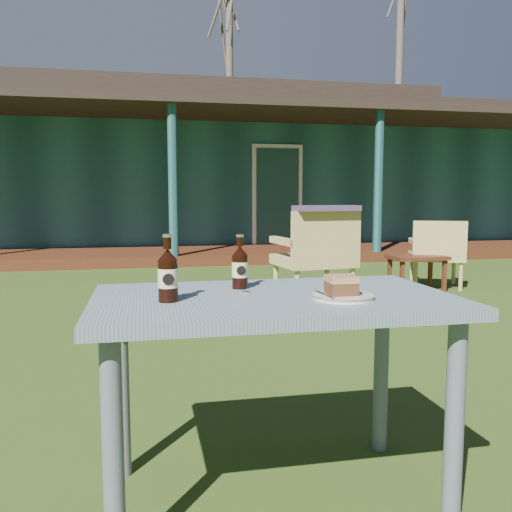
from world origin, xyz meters
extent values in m
plane|color=#334916|center=(0.00, 0.00, 0.00)|extent=(80.00, 80.00, 0.00)
cube|color=#1D4A4B|center=(0.00, 9.50, 1.30)|extent=(15.00, 6.00, 2.60)
cube|color=black|center=(0.00, 9.50, 2.75)|extent=(15.80, 6.80, 0.30)
cube|color=black|center=(0.00, 9.50, 3.15)|extent=(12.00, 3.50, 0.60)
cube|color=#492211|center=(0.00, 5.60, 0.08)|extent=(15.00, 1.80, 0.16)
cube|color=black|center=(0.00, 5.60, 2.45)|extent=(15.40, 2.00, 0.12)
cylinder|color=#1D4A4B|center=(0.00, 4.80, 1.23)|extent=(0.14, 0.14, 2.45)
cylinder|color=#1D4A4B|center=(3.25, 4.80, 1.23)|extent=(0.14, 0.14, 2.45)
cube|color=white|center=(2.00, 6.48, 1.00)|extent=(0.95, 0.06, 2.00)
cube|color=#193D38|center=(2.00, 6.45, 1.00)|extent=(0.80, 0.04, 1.85)
cylinder|color=brown|center=(3.00, 18.50, 4.75)|extent=(0.28, 0.28, 9.50)
cylinder|color=brown|center=(9.50, 17.00, 5.50)|extent=(0.28, 0.28, 11.00)
cube|color=slate|center=(0.00, -1.60, 0.70)|extent=(1.20, 0.70, 0.04)
cylinder|color=slate|center=(-0.52, -1.87, 0.34)|extent=(0.06, 0.06, 0.68)
cylinder|color=slate|center=(0.52, -1.87, 0.34)|extent=(0.06, 0.06, 0.68)
cylinder|color=slate|center=(-0.52, -1.33, 0.34)|extent=(0.06, 0.06, 0.68)
cylinder|color=slate|center=(0.52, -1.33, 0.34)|extent=(0.06, 0.06, 0.68)
cylinder|color=silver|center=(0.20, -1.70, 0.73)|extent=(0.20, 0.20, 0.01)
cylinder|color=olive|center=(0.20, -1.70, 0.73)|extent=(0.20, 0.20, 0.00)
cube|color=#502E19|center=(0.20, -1.70, 0.75)|extent=(0.09, 0.08, 0.04)
cube|color=#B1834F|center=(0.20, -1.70, 0.79)|extent=(0.09, 0.09, 0.02)
cube|color=silver|center=(0.14, -1.71, 0.74)|extent=(0.02, 0.14, 0.00)
cylinder|color=black|center=(-0.09, -1.44, 0.78)|extent=(0.06, 0.06, 0.12)
cone|color=black|center=(-0.09, -1.44, 0.86)|extent=(0.06, 0.06, 0.03)
cylinder|color=black|center=(-0.09, -1.44, 0.89)|extent=(0.02, 0.02, 0.03)
cylinder|color=silver|center=(-0.09, -1.44, 0.91)|extent=(0.03, 0.03, 0.01)
cylinder|color=beige|center=(-0.09, -1.44, 0.79)|extent=(0.06, 0.06, 0.06)
cylinder|color=black|center=(-0.09, -1.47, 0.79)|extent=(0.03, 0.00, 0.03)
cylinder|color=black|center=(-0.35, -1.64, 0.79)|extent=(0.06, 0.06, 0.13)
cone|color=black|center=(-0.35, -1.64, 0.87)|extent=(0.06, 0.06, 0.04)
cylinder|color=black|center=(-0.35, -1.64, 0.91)|extent=(0.03, 0.03, 0.04)
cylinder|color=silver|center=(-0.35, -1.64, 0.93)|extent=(0.03, 0.03, 0.01)
cylinder|color=beige|center=(-0.35, -1.64, 0.80)|extent=(0.06, 0.06, 0.06)
cylinder|color=black|center=(-0.35, -1.67, 0.80)|extent=(0.04, 0.00, 0.04)
cylinder|color=silver|center=(-0.09, -1.55, 0.72)|extent=(0.03, 0.03, 0.01)
cube|color=tan|center=(1.19, 1.70, 0.42)|extent=(0.76, 0.72, 0.10)
cube|color=tan|center=(1.23, 1.43, 0.69)|extent=(0.68, 0.18, 0.45)
cube|color=tan|center=(1.48, 1.76, 0.62)|extent=(0.15, 0.60, 0.06)
cube|color=tan|center=(0.89, 1.68, 0.62)|extent=(0.15, 0.60, 0.06)
cylinder|color=tan|center=(1.44, 2.00, 0.19)|extent=(0.05, 0.05, 0.38)
cylinder|color=tan|center=(0.87, 1.92, 0.19)|extent=(0.05, 0.05, 0.38)
cylinder|color=tan|center=(1.51, 1.48, 0.19)|extent=(0.05, 0.05, 0.38)
cylinder|color=tan|center=(0.94, 1.40, 0.19)|extent=(0.05, 0.05, 0.38)
cube|color=tan|center=(2.88, 2.34, 0.36)|extent=(0.74, 0.72, 0.08)
cube|color=tan|center=(2.79, 2.13, 0.59)|extent=(0.56, 0.28, 0.38)
cube|color=tan|center=(3.12, 2.26, 0.53)|extent=(0.25, 0.49, 0.05)
cube|color=tan|center=(2.65, 2.45, 0.53)|extent=(0.25, 0.49, 0.05)
cylinder|color=tan|center=(3.19, 2.46, 0.16)|extent=(0.04, 0.04, 0.32)
cylinder|color=tan|center=(2.74, 2.64, 0.16)|extent=(0.04, 0.04, 0.32)
cylinder|color=tan|center=(3.02, 2.04, 0.16)|extent=(0.04, 0.04, 0.32)
cylinder|color=tan|center=(2.57, 2.22, 0.16)|extent=(0.04, 0.04, 0.32)
cube|color=#53385A|center=(1.23, 1.43, 0.94)|extent=(0.64, 0.30, 0.05)
cube|color=#492211|center=(2.52, 2.12, 0.38)|extent=(0.60, 0.40, 0.04)
cube|color=#492211|center=(2.27, 1.97, 0.18)|extent=(0.04, 0.04, 0.36)
cube|color=#492211|center=(2.77, 1.97, 0.18)|extent=(0.04, 0.04, 0.36)
cube|color=#492211|center=(2.27, 2.27, 0.18)|extent=(0.04, 0.04, 0.36)
cube|color=#492211|center=(2.77, 2.27, 0.18)|extent=(0.04, 0.04, 0.36)
camera|label=1|loc=(-0.42, -3.34, 1.05)|focal=38.00mm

